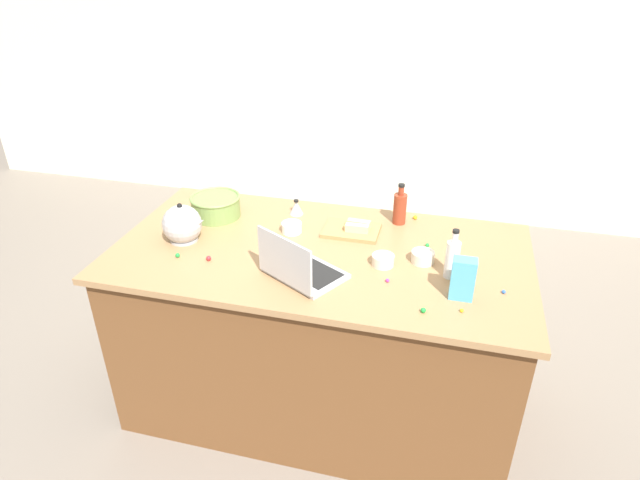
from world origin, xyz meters
name	(u,v)px	position (x,y,z in m)	size (l,w,h in m)	color
ground_plane	(320,397)	(0.00, 0.00, 0.00)	(12.00, 12.00, 0.00)	slate
wall_back	(396,59)	(0.00, 2.39, 1.30)	(8.00, 0.10, 2.60)	beige
island_counter	(320,329)	(0.00, 0.00, 0.45)	(1.85, 0.97, 0.90)	brown
laptop	(299,268)	(-0.03, -0.25, 0.95)	(0.38, 0.35, 0.22)	#B7B7BC
mixing_bowl_large	(216,206)	(-0.59, 0.20, 0.96)	(0.25, 0.25, 0.11)	#72934C
bottle_soy	(400,208)	(0.31, 0.35, 0.98)	(0.06, 0.06, 0.20)	maroon
bottle_vinegar	(452,258)	(0.57, -0.08, 0.99)	(0.06, 0.06, 0.22)	white
kettle	(182,225)	(-0.63, -0.07, 0.98)	(0.21, 0.18, 0.20)	#ADADB2
cutting_board	(351,230)	(0.10, 0.20, 0.91)	(0.26, 0.19, 0.02)	#AD7F4C
butter_stick_left	(357,228)	(0.13, 0.18, 0.94)	(0.11, 0.04, 0.04)	#F4E58C
butter_stick_right	(359,224)	(0.13, 0.22, 0.94)	(0.11, 0.04, 0.04)	#F4E58C
ramekin_small	(383,260)	(0.29, -0.06, 0.92)	(0.09, 0.09, 0.05)	beige
ramekin_medium	(292,227)	(-0.17, 0.13, 0.92)	(0.10, 0.10, 0.05)	white
ramekin_wide	(423,257)	(0.45, 0.01, 0.92)	(0.10, 0.10, 0.05)	beige
kitchen_timer	(296,207)	(-0.21, 0.32, 0.94)	(0.07, 0.07, 0.08)	#B2B2B7
candy_bag	(463,279)	(0.62, -0.22, 0.99)	(0.09, 0.06, 0.17)	#4CA5CC
candy_0	(504,292)	(0.78, -0.15, 0.91)	(0.02, 0.02, 0.02)	blue
candy_1	(462,311)	(0.63, -0.32, 0.91)	(0.01, 0.01, 0.01)	yellow
candy_2	(178,255)	(-0.59, -0.22, 0.91)	(0.02, 0.02, 0.02)	green
candy_3	(427,245)	(0.46, 0.15, 0.91)	(0.02, 0.02, 0.02)	green
candy_4	(387,280)	(0.33, -0.19, 0.91)	(0.02, 0.02, 0.02)	#CC3399
candy_5	(423,310)	(0.49, -0.36, 0.91)	(0.02, 0.02, 0.02)	green
candy_6	(415,217)	(0.38, 0.41, 0.91)	(0.02, 0.02, 0.02)	yellow
candy_7	(209,258)	(-0.44, -0.21, 0.91)	(0.02, 0.02, 0.02)	red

